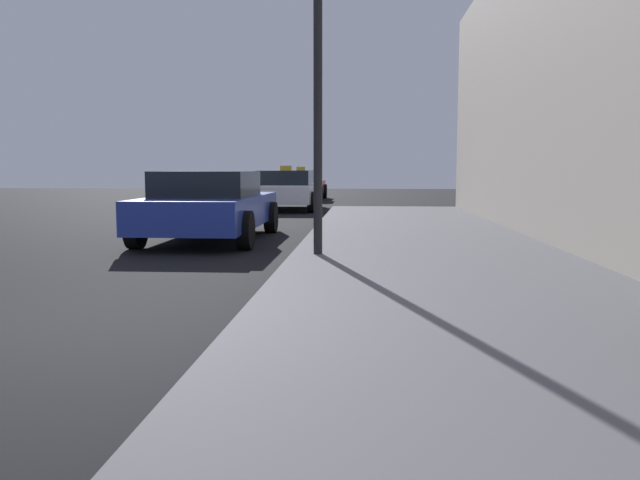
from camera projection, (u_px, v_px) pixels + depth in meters
The scene contains 5 objects.
sidewalk at pixel (507, 348), 4.44m from camera, with size 4.00×32.00×0.15m, color #5B5B60.
street_lamp at pixel (318, 52), 8.54m from camera, with size 0.36×0.36×3.89m.
car_blue at pixel (210, 205), 11.86m from camera, with size 2.05×4.49×1.27m.
car_white at pixel (287, 190), 20.96m from camera, with size 2.07×4.41×1.43m.
car_red at pixel (301, 185), 28.04m from camera, with size 2.05×4.52×1.43m.
Camera 1 is at (3.01, -4.41, 1.30)m, focal length 36.16 mm.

